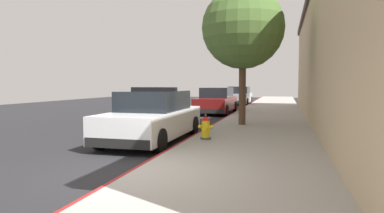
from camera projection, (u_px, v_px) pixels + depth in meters
The scene contains 8 objects.
ground_plane at pixel (143, 121), 17.24m from camera, with size 33.05×60.00×0.20m, color #232326.
sidewalk_pavement at pixel (264, 121), 15.66m from camera, with size 3.73×60.00×0.14m, color #9E9991.
curb_painted_edge at pixel (223, 120), 16.16m from camera, with size 0.08×60.00×0.14m, color maroon.
police_cruiser at pixel (153, 117), 10.69m from camera, with size 1.94×4.84×1.68m.
parked_car_silver_ahead at pixel (217, 101), 20.68m from camera, with size 1.94×4.84×1.56m.
parked_car_dark_far at pixel (239, 96), 29.54m from camera, with size 1.94×4.84×1.56m.
fire_hydrant at pixel (206, 128), 10.11m from camera, with size 0.44×0.40×0.76m.
street_tree at pixel (243, 28), 13.57m from camera, with size 3.27×3.27×5.50m.
Camera 1 is at (2.75, -5.91, 1.78)m, focal length 32.00 mm.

